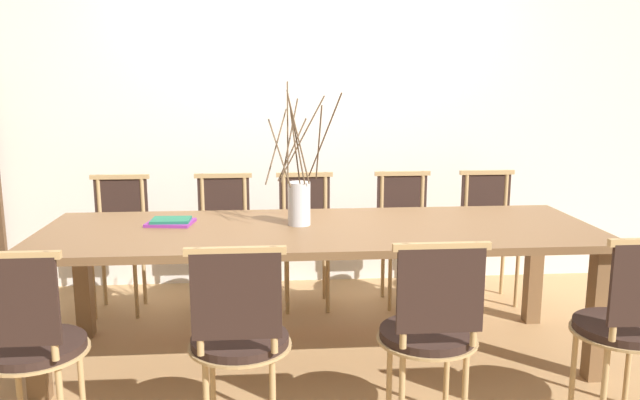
% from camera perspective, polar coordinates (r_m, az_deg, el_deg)
% --- Properties ---
extents(ground_plane, '(16.00, 16.00, 0.00)m').
position_cam_1_polar(ground_plane, '(3.60, 0.00, -14.00)').
color(ground_plane, '#A87F51').
extents(wall_rear, '(12.00, 0.06, 3.20)m').
position_cam_1_polar(wall_rear, '(4.63, -1.39, 11.96)').
color(wall_rear, silver).
rests_on(wall_rear, ground_plane).
extents(dining_table, '(2.97, 0.99, 0.74)m').
position_cam_1_polar(dining_table, '(3.37, 0.00, -3.83)').
color(dining_table, brown).
rests_on(dining_table, ground_plane).
extents(chair_near_leftend, '(0.43, 0.43, 0.89)m').
position_cam_1_polar(chair_near_leftend, '(2.80, -25.07, -11.57)').
color(chair_near_leftend, black).
rests_on(chair_near_leftend, ground_plane).
extents(chair_near_left, '(0.43, 0.43, 0.89)m').
position_cam_1_polar(chair_near_left, '(2.63, -7.40, -12.05)').
color(chair_near_left, black).
rests_on(chair_near_left, ground_plane).
extents(chair_near_center, '(0.43, 0.43, 0.89)m').
position_cam_1_polar(chair_near_center, '(2.71, 10.05, -11.43)').
color(chair_near_center, black).
rests_on(chair_near_center, ground_plane).
extents(chair_near_right, '(0.43, 0.43, 0.89)m').
position_cam_1_polar(chair_near_right, '(3.04, 26.38, -9.92)').
color(chair_near_right, black).
rests_on(chair_near_right, ground_plane).
extents(chair_far_leftend, '(0.43, 0.43, 0.89)m').
position_cam_1_polar(chair_far_leftend, '(4.33, -17.93, -3.30)').
color(chair_far_leftend, black).
rests_on(chair_far_leftend, ground_plane).
extents(chair_far_left, '(0.43, 0.43, 0.89)m').
position_cam_1_polar(chair_far_left, '(4.22, -8.83, -3.24)').
color(chair_far_left, black).
rests_on(chair_far_left, ground_plane).
extents(chair_far_center, '(0.43, 0.43, 0.89)m').
position_cam_1_polar(chair_far_center, '(4.22, -1.31, -3.13)').
color(chair_far_center, black).
rests_on(chair_far_center, ground_plane).
extents(chair_far_right, '(0.43, 0.43, 0.89)m').
position_cam_1_polar(chair_far_right, '(4.31, 7.78, -2.93)').
color(chair_far_right, black).
rests_on(chair_far_right, ground_plane).
extents(chair_far_rightend, '(0.43, 0.43, 0.89)m').
position_cam_1_polar(chair_far_rightend, '(4.47, 15.33, -2.70)').
color(chair_far_rightend, black).
rests_on(chair_far_rightend, ground_plane).
extents(vase_centerpiece, '(0.41, 0.39, 0.77)m').
position_cam_1_polar(vase_centerpiece, '(3.39, -1.93, 0.15)').
color(vase_centerpiece, silver).
rests_on(vase_centerpiece, dining_table).
extents(book_stack, '(0.27, 0.23, 0.03)m').
position_cam_1_polar(book_stack, '(3.52, -13.49, -1.94)').
color(book_stack, '#842D8C').
rests_on(book_stack, dining_table).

